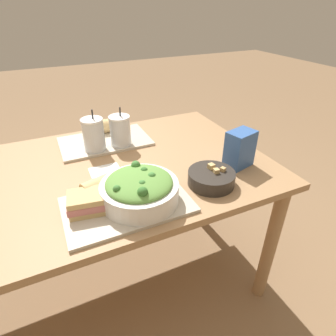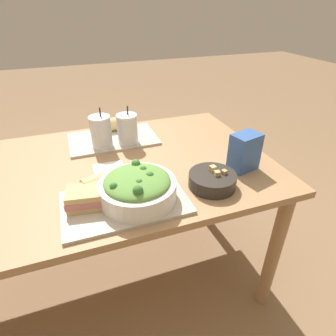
% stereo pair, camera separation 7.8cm
% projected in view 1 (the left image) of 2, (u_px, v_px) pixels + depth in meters
% --- Properties ---
extents(ground_plane, '(12.00, 12.00, 0.00)m').
position_uv_depth(ground_plane, '(113.00, 282.00, 1.55)').
color(ground_plane, '#846647').
extents(dining_table, '(1.49, 0.89, 0.72)m').
position_uv_depth(dining_table, '(98.00, 188.00, 1.22)').
color(dining_table, '#A37A51').
rests_on(dining_table, ground_plane).
extents(tray_near, '(0.43, 0.27, 0.01)m').
position_uv_depth(tray_near, '(127.00, 205.00, 0.97)').
color(tray_near, '#BCB29E').
rests_on(tray_near, dining_table).
extents(tray_far, '(0.43, 0.27, 0.01)m').
position_uv_depth(tray_far, '(105.00, 141.00, 1.40)').
color(tray_far, '#BCB29E').
rests_on(tray_far, dining_table).
extents(salad_bowl, '(0.27, 0.27, 0.11)m').
position_uv_depth(salad_bowl, '(140.00, 189.00, 0.96)').
color(salad_bowl, white).
rests_on(salad_bowl, tray_near).
extents(soup_bowl, '(0.18, 0.18, 0.07)m').
position_uv_depth(soup_bowl, '(211.00, 177.00, 1.08)').
color(soup_bowl, '#2D2823').
rests_on(soup_bowl, dining_table).
extents(sandwich_near, '(0.16, 0.12, 0.06)m').
position_uv_depth(sandwich_near, '(91.00, 202.00, 0.93)').
color(sandwich_near, tan).
rests_on(sandwich_near, tray_near).
extents(baguette_near, '(0.18, 0.11, 0.07)m').
position_uv_depth(baguette_near, '(106.00, 184.00, 1.01)').
color(baguette_near, tan).
rests_on(baguette_near, tray_near).
extents(baguette_far, '(0.14, 0.07, 0.07)m').
position_uv_depth(baguette_far, '(110.00, 125.00, 1.48)').
color(baguette_far, tan).
rests_on(baguette_far, tray_far).
extents(drink_cup_dark, '(0.10, 0.10, 0.19)m').
position_uv_depth(drink_cup_dark, '(94.00, 135.00, 1.28)').
color(drink_cup_dark, silver).
rests_on(drink_cup_dark, tray_far).
extents(drink_cup_red, '(0.10, 0.10, 0.19)m').
position_uv_depth(drink_cup_red, '(120.00, 131.00, 1.33)').
color(drink_cup_red, silver).
rests_on(drink_cup_red, tray_far).
extents(chip_bag, '(0.13, 0.11, 0.16)m').
position_uv_depth(chip_bag, '(240.00, 149.00, 1.18)').
color(chip_bag, '#335BA3').
rests_on(chip_bag, dining_table).
extents(napkin_folded, '(0.13, 0.09, 0.00)m').
position_uv_depth(napkin_folded, '(105.00, 170.00, 1.18)').
color(napkin_folded, white).
rests_on(napkin_folded, dining_table).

